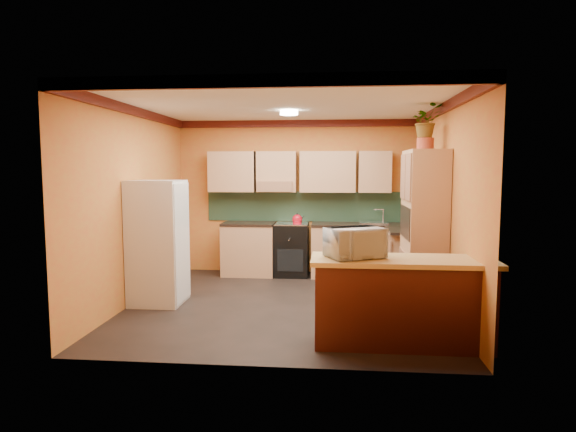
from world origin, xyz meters
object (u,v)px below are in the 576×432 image
object	(u,v)px
pantry	(424,230)
microwave	(355,243)
stove	(292,249)
fridge	(158,242)
breakfast_bar	(402,304)
base_cabinets_back	(328,251)

from	to	relation	value
pantry	microwave	bearing A→B (deg)	-123.62
stove	fridge	world-z (taller)	fridge
pantry	breakfast_bar	xyz separation A→B (m)	(-0.48, -1.47, -0.61)
stove	microwave	distance (m)	3.40
stove	breakfast_bar	world-z (taller)	stove
fridge	pantry	xyz separation A→B (m)	(3.60, 0.15, 0.20)
base_cabinets_back	stove	bearing A→B (deg)	-180.00
pantry	microwave	xyz separation A→B (m)	(-0.97, -1.47, 0.04)
breakfast_bar	microwave	world-z (taller)	microwave
stove	pantry	bearing A→B (deg)	-42.37
base_cabinets_back	breakfast_bar	world-z (taller)	same
base_cabinets_back	fridge	distance (m)	3.02
base_cabinets_back	pantry	bearing A→B (deg)	-53.58
breakfast_bar	pantry	bearing A→B (deg)	71.97
fridge	microwave	xyz separation A→B (m)	(2.63, -1.32, 0.24)
pantry	breakfast_bar	world-z (taller)	pantry
stove	microwave	bearing A→B (deg)	-73.73
stove	microwave	world-z (taller)	microwave
base_cabinets_back	microwave	distance (m)	3.29
breakfast_bar	microwave	size ratio (longest dim) A/B	3.17
stove	fridge	xyz separation A→B (m)	(-1.69, -1.89, 0.39)
breakfast_bar	base_cabinets_back	bearing A→B (deg)	104.15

